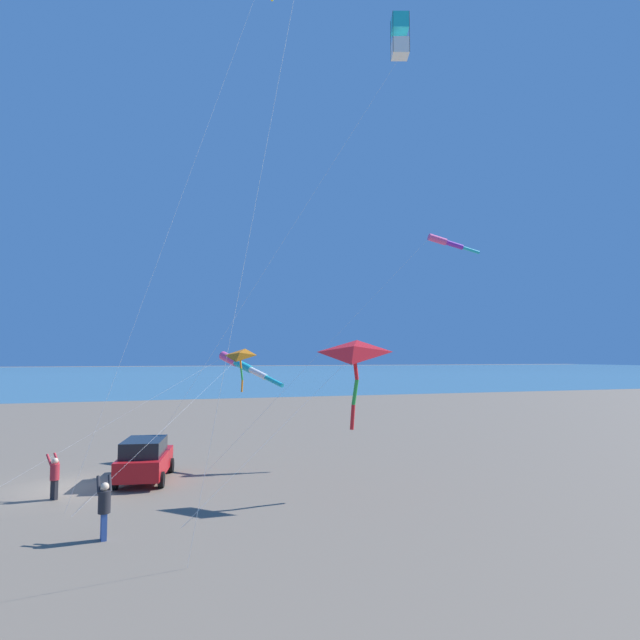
% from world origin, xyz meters
% --- Properties ---
extents(ground_plane, '(600.00, 600.00, 0.00)m').
position_xyz_m(ground_plane, '(0.00, 0.00, 0.00)').
color(ground_plane, '#756654').
extents(ocean_water_strip, '(240.00, 600.00, 0.01)m').
position_xyz_m(ocean_water_strip, '(165.00, 0.00, 0.00)').
color(ocean_water_strip, teal).
rests_on(ocean_water_strip, ground_plane).
extents(parked_car, '(4.54, 2.60, 1.85)m').
position_xyz_m(parked_car, '(0.33, -2.97, 0.95)').
color(parked_car, red).
rests_on(parked_car, ground_plane).
extents(cooler_box, '(0.62, 0.42, 0.42)m').
position_xyz_m(cooler_box, '(2.83, -2.88, 0.21)').
color(cooler_box, green).
rests_on(cooler_box, ground_plane).
extents(person_adult_flyer, '(0.61, 0.49, 1.86)m').
position_xyz_m(person_adult_flyer, '(-7.14, -1.98, 1.01)').
color(person_adult_flyer, '#335199').
rests_on(person_adult_flyer, ground_plane).
extents(person_child_green_jacket, '(0.62, 0.61, 1.73)m').
position_xyz_m(person_child_green_jacket, '(-1.80, 0.27, 0.94)').
color(person_child_green_jacket, '#232328').
rests_on(person_child_green_jacket, ground_plane).
extents(kite_delta_teal_far_right, '(2.90, 7.90, 6.21)m').
position_xyz_m(kite_delta_teal_far_right, '(-4.96, -10.84, 5.61)').
color(kite_delta_teal_far_right, red).
rests_on(kite_delta_teal_far_right, ground_plane).
extents(kite_box_checkered_midright, '(4.05, 12.31, 21.97)m').
position_xyz_m(kite_box_checkered_midright, '(-2.34, -14.29, 20.93)').
color(kite_box_checkered_midright, '#1EB7C6').
rests_on(kite_box_checkered_midright, ground_plane).
extents(kite_windsock_purple_drifting, '(4.53, 12.28, 5.76)m').
position_xyz_m(kite_windsock_purple_drifting, '(3.86, -7.77, 5.00)').
color(kite_windsock_purple_drifting, '#EF4C93').
rests_on(kite_windsock_purple_drifting, ground_plane).
extents(kite_windsock_striped_overhead, '(1.09, 15.32, 12.36)m').
position_xyz_m(kite_windsock_striped_overhead, '(1.26, -18.81, 11.87)').
color(kite_windsock_striped_overhead, '#EF4C93').
rests_on(kite_windsock_striped_overhead, ground_plane).
extents(kite_delta_red_high_left, '(6.41, 7.30, 5.88)m').
position_xyz_m(kite_delta_red_high_left, '(1.33, -7.26, 5.50)').
color(kite_delta_red_high_left, orange).
rests_on(kite_delta_red_high_left, ground_plane).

